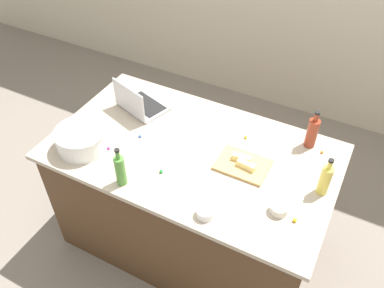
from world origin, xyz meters
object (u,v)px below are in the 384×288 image
at_px(bottle_olive, 120,170).
at_px(ramekin_medium, 279,209).
at_px(bottle_soy, 312,132).
at_px(butter_stick_left, 246,166).
at_px(laptop, 139,104).
at_px(mixing_bowl_large, 81,139).
at_px(bottle_oil, 325,180).
at_px(cutting_board, 242,165).
at_px(butter_stick_right, 242,158).
at_px(ramekin_small, 205,212).

relative_size(bottle_olive, ramekin_medium, 2.63).
bearing_deg(bottle_soy, butter_stick_left, -124.96).
distance_m(bottle_soy, ramekin_medium, 0.57).
bearing_deg(butter_stick_left, laptop, 167.08).
xyz_separation_m(mixing_bowl_large, ramekin_medium, (1.20, 0.08, -0.05)).
distance_m(bottle_oil, ramekin_medium, 0.29).
bearing_deg(bottle_olive, bottle_soy, 43.12).
height_order(laptop, cutting_board, laptop).
xyz_separation_m(mixing_bowl_large, cutting_board, (0.91, 0.30, -0.06)).
distance_m(bottle_olive, butter_stick_left, 0.69).
relative_size(bottle_oil, butter_stick_left, 2.20).
bearing_deg(cutting_board, mixing_bowl_large, -161.73).
distance_m(butter_stick_right, ramekin_medium, 0.39).
xyz_separation_m(mixing_bowl_large, bottle_olive, (0.37, -0.12, 0.03)).
bearing_deg(cutting_board, laptop, 168.17).
height_order(bottle_olive, bottle_oil, bottle_olive).
distance_m(mixing_bowl_large, bottle_soy, 1.36).
xyz_separation_m(bottle_soy, bottle_oil, (0.16, -0.33, -0.00)).
bearing_deg(laptop, butter_stick_left, -12.92).
distance_m(laptop, bottle_oil, 1.27).
distance_m(butter_stick_right, ramekin_small, 0.44).
height_order(cutting_board, ramekin_medium, ramekin_medium).
bearing_deg(bottle_oil, butter_stick_left, -174.76).
xyz_separation_m(bottle_soy, ramekin_small, (-0.32, -0.76, -0.08)).
bearing_deg(mixing_bowl_large, bottle_oil, 13.10).
bearing_deg(laptop, cutting_board, -11.83).
relative_size(bottle_oil, cutting_board, 0.82).
relative_size(laptop, butter_stick_left, 3.29).
height_order(laptop, bottle_olive, bottle_olive).
distance_m(bottle_soy, bottle_olive, 1.13).
height_order(bottle_olive, ramekin_small, bottle_olive).
distance_m(butter_stick_left, ramekin_medium, 0.33).
height_order(butter_stick_left, ramekin_medium, butter_stick_left).
bearing_deg(ramekin_small, bottle_oil, 41.63).
bearing_deg(ramekin_medium, mixing_bowl_large, -176.12).
bearing_deg(butter_stick_left, ramekin_small, -98.98).
bearing_deg(cutting_board, bottle_oil, 2.05).
bearing_deg(mixing_bowl_large, bottle_soy, 28.52).
xyz_separation_m(butter_stick_left, butter_stick_right, (-0.04, 0.05, 0.00)).
xyz_separation_m(butter_stick_left, ramekin_small, (-0.06, -0.39, -0.01)).
height_order(bottle_olive, ramekin_medium, bottle_olive).
bearing_deg(ramekin_small, cutting_board, 85.36).
distance_m(laptop, butter_stick_left, 0.86).
xyz_separation_m(mixing_bowl_large, ramekin_small, (0.87, -0.11, -0.05)).
relative_size(cutting_board, butter_stick_right, 2.67).
xyz_separation_m(bottle_oil, ramekin_small, (-0.48, -0.43, -0.07)).
height_order(bottle_soy, bottle_olive, bottle_soy).
bearing_deg(butter_stick_left, mixing_bowl_large, -163.50).
xyz_separation_m(butter_stick_right, ramekin_small, (-0.02, -0.44, -0.01)).
relative_size(laptop, bottle_olive, 1.46).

